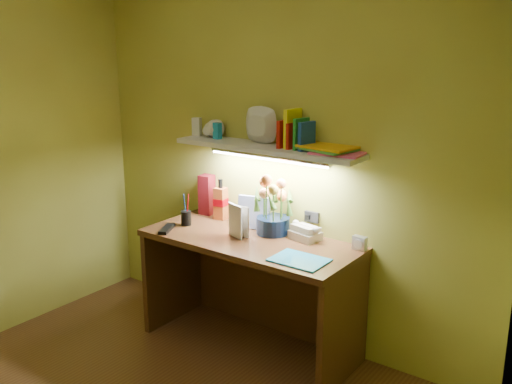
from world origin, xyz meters
TOP-DOWN VIEW (x-y plane):
  - desk at (0.00, 1.20)m, footprint 1.40×0.60m
  - flower_bouquet at (0.06, 1.37)m, footprint 0.30×0.30m
  - telephone at (0.29, 1.39)m, footprint 0.20×0.17m
  - desk_clock at (0.65, 1.43)m, footprint 0.09×0.05m
  - whisky_bottle at (-0.41, 1.41)m, footprint 0.09×0.09m
  - whisky_box at (-0.56, 1.44)m, footprint 0.10×0.10m
  - pen_cup at (-0.51, 1.16)m, footprint 0.08×0.08m
  - art_card at (-0.10, 1.38)m, footprint 0.22×0.09m
  - tv_remote at (-0.53, 1.01)m, footprint 0.14×0.20m
  - blue_folder at (0.45, 1.06)m, footprint 0.31×0.23m
  - desk_book_a at (-0.15, 1.19)m, footprint 0.15×0.02m
  - desk_book_b at (-0.16, 1.20)m, footprint 0.15×0.07m
  - wall_shelf at (0.00, 1.38)m, footprint 1.30×0.31m

SIDE VIEW (x-z plane):
  - desk at x=0.00m, z-range 0.00..0.75m
  - blue_folder at x=0.45m, z-range 0.75..0.76m
  - tv_remote at x=-0.53m, z-range 0.75..0.77m
  - desk_clock at x=0.65m, z-range 0.75..0.83m
  - telephone at x=0.29m, z-range 0.75..0.86m
  - pen_cup at x=-0.51m, z-range 0.75..0.92m
  - desk_book_a at x=-0.15m, z-range 0.75..0.95m
  - desk_book_b at x=-0.16m, z-range 0.75..0.96m
  - art_card at x=-0.10m, z-range 0.75..0.97m
  - whisky_bottle at x=-0.41m, z-range 0.75..1.03m
  - whisky_box at x=-0.56m, z-range 0.75..1.04m
  - flower_bouquet at x=0.06m, z-range 0.75..1.13m
  - wall_shelf at x=0.00m, z-range 1.20..1.47m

